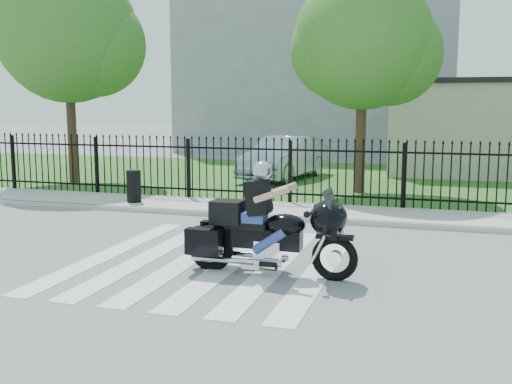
# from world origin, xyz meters

# --- Properties ---
(ground) EXTENTS (120.00, 120.00, 0.00)m
(ground) POSITION_xyz_m (0.00, 0.00, 0.00)
(ground) COLOR slate
(ground) RESTS_ON ground
(crosswalk) EXTENTS (5.00, 5.50, 0.01)m
(crosswalk) POSITION_xyz_m (0.00, 0.00, 0.01)
(crosswalk) COLOR silver
(crosswalk) RESTS_ON ground
(sidewalk) EXTENTS (40.00, 2.00, 0.12)m
(sidewalk) POSITION_xyz_m (0.00, 5.00, 0.06)
(sidewalk) COLOR #ADAAA3
(sidewalk) RESTS_ON ground
(curb) EXTENTS (40.00, 0.12, 0.12)m
(curb) POSITION_xyz_m (0.00, 4.00, 0.06)
(curb) COLOR #ADAAA3
(curb) RESTS_ON ground
(grass_strip) EXTENTS (40.00, 12.00, 0.02)m
(grass_strip) POSITION_xyz_m (0.00, 12.00, 0.01)
(grass_strip) COLOR #2A5C1F
(grass_strip) RESTS_ON ground
(iron_fence) EXTENTS (26.00, 0.04, 1.80)m
(iron_fence) POSITION_xyz_m (0.00, 6.00, 0.90)
(iron_fence) COLOR black
(iron_fence) RESTS_ON ground
(tree_left) EXTENTS (4.80, 4.80, 7.58)m
(tree_left) POSITION_xyz_m (-8.50, 8.50, 5.17)
(tree_left) COLOR #382316
(tree_left) RESTS_ON ground
(tree_mid) EXTENTS (4.20, 4.20, 6.78)m
(tree_mid) POSITION_xyz_m (1.50, 9.00, 4.67)
(tree_mid) COLOR #382316
(tree_mid) RESTS_ON ground
(building_tall) EXTENTS (15.00, 10.00, 12.00)m
(building_tall) POSITION_xyz_m (-3.00, 26.00, 6.00)
(building_tall) COLOR #999CA1
(building_tall) RESTS_ON ground
(motorcycle_rider) EXTENTS (2.91, 0.86, 1.92)m
(motorcycle_rider) POSITION_xyz_m (1.18, -0.46, 0.79)
(motorcycle_rider) COLOR black
(motorcycle_rider) RESTS_ON ground
(parked_car) EXTENTS (2.50, 4.94, 1.55)m
(parked_car) POSITION_xyz_m (-1.58, 11.54, 0.80)
(parked_car) COLOR #91A2B6
(parked_car) RESTS_ON grass_strip
(litter_bin) EXTENTS (0.41, 0.41, 0.87)m
(litter_bin) POSITION_xyz_m (-4.07, 4.73, 0.56)
(litter_bin) COLOR black
(litter_bin) RESTS_ON sidewalk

